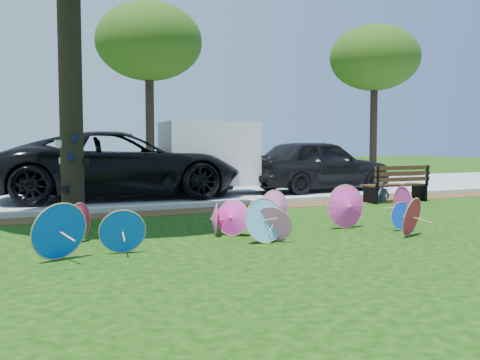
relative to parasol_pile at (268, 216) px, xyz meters
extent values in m
plane|color=black|center=(-0.37, -0.61, -0.36)|extent=(90.00, 90.00, 0.00)
cube|color=#472D16|center=(-0.37, 3.89, -0.36)|extent=(90.00, 1.00, 0.01)
cube|color=#B7B5AD|center=(-0.37, 4.59, -0.30)|extent=(90.00, 0.30, 0.12)
cube|color=gray|center=(-0.37, 8.74, -0.36)|extent=(90.00, 8.00, 0.01)
cylinder|color=black|center=(-2.83, 2.71, 2.79)|extent=(0.44, 0.44, 6.30)
cone|color=red|center=(-0.05, 0.36, -0.07)|extent=(0.32, 0.61, 0.59)
cone|color=red|center=(2.28, -0.95, -0.01)|extent=(0.74, 0.51, 0.70)
cone|color=blue|center=(-2.57, -0.23, -0.02)|extent=(0.72, 0.36, 0.69)
cone|color=#D82BA5|center=(-0.50, 0.42, -0.04)|extent=(0.57, 0.63, 0.64)
cone|color=pink|center=(-0.11, -0.38, -0.04)|extent=(0.69, 0.67, 0.63)
cone|color=pink|center=(0.73, 1.01, -0.01)|extent=(0.73, 0.32, 0.72)
cone|color=#E938AC|center=(1.81, 0.18, 0.06)|extent=(0.84, 0.18, 0.85)
cone|color=red|center=(-2.96, 0.95, -0.04)|extent=(0.53, 0.56, 0.66)
cone|color=#E938AC|center=(-0.77, 0.60, -0.07)|extent=(0.30, 0.58, 0.58)
cone|color=blue|center=(-3.48, -0.27, 0.05)|extent=(0.87, 0.55, 0.84)
cone|color=#5EAEEC|center=(-0.28, -0.32, 0.01)|extent=(0.76, 0.33, 0.75)
cone|color=#E938AC|center=(2.78, -0.33, 0.05)|extent=(0.37, 0.83, 0.83)
cone|color=blue|center=(2.58, -0.42, -0.09)|extent=(0.54, 0.14, 0.55)
imported|color=black|center=(-0.75, 7.63, 0.61)|extent=(7.27, 3.82, 1.95)
imported|color=black|center=(5.77, 7.03, 0.51)|extent=(5.26, 2.39, 1.75)
cube|color=silver|center=(2.02, 7.51, 0.92)|extent=(2.97, 2.05, 2.57)
imported|color=#3D4354|center=(5.48, 3.44, 0.22)|extent=(0.43, 0.28, 1.17)
imported|color=silver|center=(6.18, 3.44, 0.14)|extent=(0.50, 0.40, 1.00)
cylinder|color=black|center=(1.96, 13.83, 2.14)|extent=(0.36, 0.36, 5.00)
ellipsoid|color=#1B370C|center=(1.96, 13.83, 5.44)|extent=(4.40, 4.40, 3.20)
cylinder|color=black|center=(13.15, 13.10, 2.14)|extent=(0.36, 0.36, 5.00)
ellipsoid|color=#1B370C|center=(13.15, 13.10, 5.44)|extent=(4.40, 4.40, 3.20)
camera|label=1|loc=(-4.39, -7.97, 1.26)|focal=40.00mm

